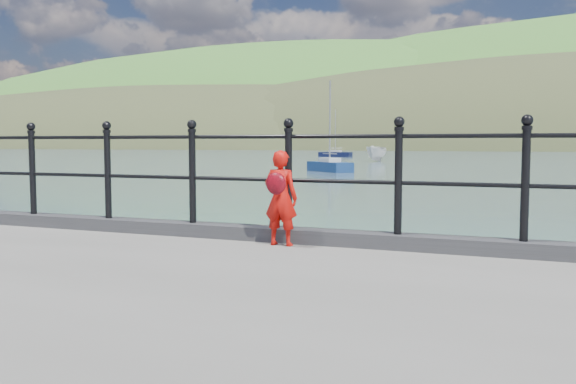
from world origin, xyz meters
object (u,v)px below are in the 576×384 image
at_px(child, 281,197).
at_px(sailboat_port, 330,167).
at_px(launch_white, 377,154).
at_px(railing, 239,166).
at_px(sailboat_left, 335,154).

xyz_separation_m(child, sailboat_port, (-11.16, 36.33, -1.17)).
bearing_deg(launch_white, railing, -75.63).
xyz_separation_m(child, sailboat_left, (-24.98, 81.91, -1.17)).
height_order(sailboat_port, sailboat_left, sailboat_left).
bearing_deg(railing, child, -23.09).
bearing_deg(sailboat_port, sailboat_left, 150.02).
distance_m(child, sailboat_left, 85.64).
bearing_deg(sailboat_left, sailboat_port, -65.39).
height_order(railing, sailboat_left, sailboat_left).
bearing_deg(sailboat_left, railing, -65.64).
bearing_deg(sailboat_port, railing, -30.54).
relative_size(launch_white, sailboat_port, 0.68).
relative_size(railing, launch_white, 3.94).
relative_size(child, sailboat_left, 0.14).
bearing_deg(sailboat_port, launch_white, 138.82).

